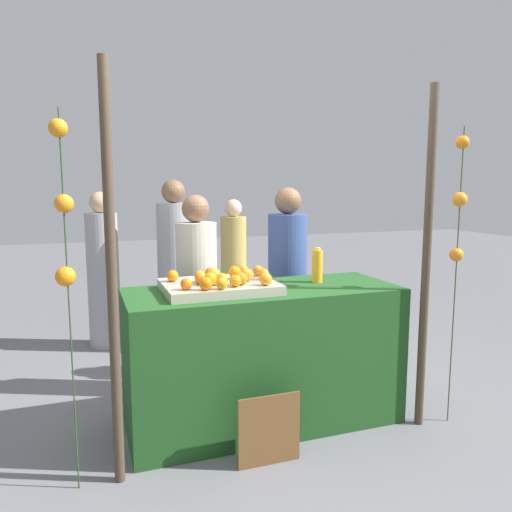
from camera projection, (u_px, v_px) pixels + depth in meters
ground_plane at (263, 420)px, 3.44m from camera, size 24.00×24.00×0.00m
stall_counter at (263, 356)px, 3.37m from camera, size 1.83×0.71×0.94m
orange_tray at (219, 287)px, 3.22m from camera, size 0.72×0.55×0.06m
orange_0 at (266, 279)px, 3.11m from camera, size 0.08×0.08×0.08m
orange_1 at (247, 275)px, 3.24m from camera, size 0.08×0.08×0.08m
orange_2 at (243, 270)px, 3.46m from camera, size 0.07×0.07×0.07m
orange_3 at (210, 279)px, 3.09m from camera, size 0.08×0.08×0.08m
orange_4 at (222, 284)px, 2.98m from camera, size 0.07×0.07×0.07m
orange_5 at (211, 273)px, 3.34m from camera, size 0.08×0.08×0.08m
orange_6 at (186, 284)px, 2.97m from camera, size 0.07×0.07×0.07m
orange_7 at (201, 278)px, 3.15m from camera, size 0.08×0.08×0.08m
orange_8 at (206, 284)px, 2.96m from camera, size 0.08×0.08×0.08m
orange_9 at (264, 274)px, 3.30m from camera, size 0.08×0.08×0.08m
orange_10 at (222, 279)px, 3.12m from camera, size 0.08×0.08×0.08m
orange_11 at (235, 281)px, 3.06m from camera, size 0.08×0.08×0.08m
orange_12 at (214, 275)px, 3.22m from camera, size 0.09×0.09×0.09m
orange_13 at (173, 276)px, 3.23m from camera, size 0.08×0.08×0.08m
orange_14 at (242, 279)px, 3.13m from camera, size 0.08×0.08×0.08m
orange_15 at (235, 272)px, 3.33m from camera, size 0.09×0.09×0.09m
orange_16 at (258, 271)px, 3.43m from camera, size 0.07×0.07×0.07m
orange_17 at (200, 276)px, 3.22m from camera, size 0.08×0.08×0.08m
juice_bottle at (317, 266)px, 3.51m from camera, size 0.08×0.08×0.25m
chalkboard_sign at (269, 431)px, 2.88m from camera, size 0.38×0.03×0.44m
vendor_left at (197, 302)px, 3.83m from camera, size 0.31×0.31×1.56m
vendor_right at (287, 291)px, 4.12m from camera, size 0.32×0.32×1.61m
crowd_person_0 at (103, 275)px, 4.96m from camera, size 0.31×0.31×1.57m
crowd_person_1 at (175, 272)px, 4.86m from camera, size 0.34×0.34×1.68m
crowd_person_2 at (234, 268)px, 5.71m from camera, size 0.29×0.29×1.47m
canopy_post_left at (112, 280)px, 2.58m from camera, size 0.06×0.06×2.26m
canopy_post_right at (426, 261)px, 3.24m from camera, size 0.06×0.06×2.26m
garland_strand_left at (63, 216)px, 2.46m from camera, size 0.11×0.10×2.00m
garland_strand_right at (459, 206)px, 3.23m from camera, size 0.11×0.11×2.00m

